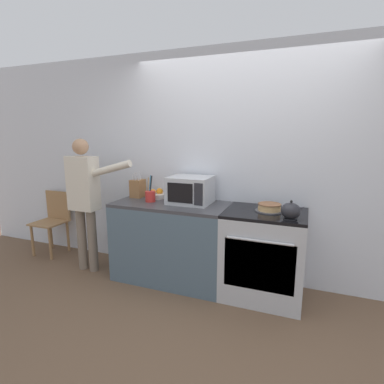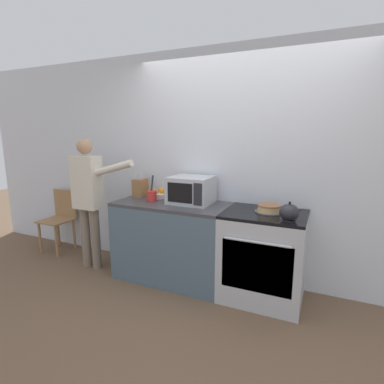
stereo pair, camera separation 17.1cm
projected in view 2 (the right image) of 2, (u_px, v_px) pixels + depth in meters
The scene contains 12 objects.
ground_plane at pixel (222, 305), 2.96m from camera, with size 16.00×16.00×0.00m, color brown.
wall_back at pixel (243, 168), 3.30m from camera, with size 8.00×0.04×2.60m.
counter_cabinet at pixel (172, 241), 3.45m from camera, with size 1.28×0.64×0.91m.
stove_range at pixel (263, 256), 3.03m from camera, with size 0.80×0.67×0.91m.
layer_cake at pixel (269, 209), 2.95m from camera, with size 0.28×0.28×0.08m.
tea_kettle at pixel (289, 212), 2.67m from camera, with size 0.22×0.18×0.17m.
knife_block at pixel (140, 188), 3.67m from camera, with size 0.14×0.17×0.31m.
utensil_crock at pixel (152, 195), 3.43m from camera, with size 0.11×0.11×0.30m.
fruit_bowl at pixel (160, 194), 3.62m from camera, with size 0.22×0.22×0.12m.
microwave at pixel (191, 190), 3.32m from camera, with size 0.46×0.41×0.30m.
person_baker at pixel (88, 193), 3.63m from camera, with size 0.92×0.20×1.61m.
dining_chair at pixel (61, 216), 4.32m from camera, with size 0.40×0.40×0.86m.
Camera 2 is at (0.84, -2.57, 1.68)m, focal length 28.00 mm.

